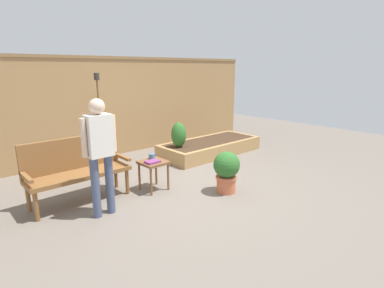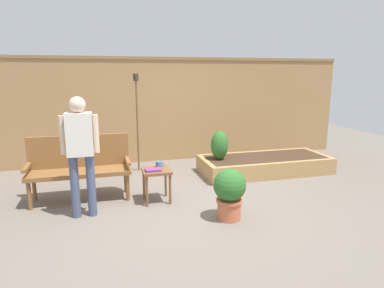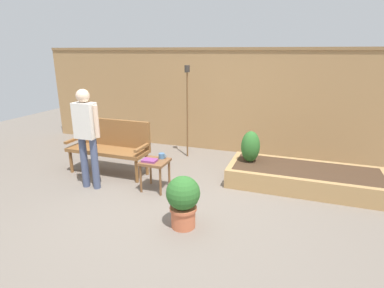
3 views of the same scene
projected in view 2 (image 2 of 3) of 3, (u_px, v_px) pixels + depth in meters
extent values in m
plane|color=#70665B|center=(187.00, 206.00, 4.70)|extent=(14.00, 14.00, 0.00)
cube|color=#A37A4C|center=(156.00, 112.00, 6.93)|extent=(8.40, 0.10, 2.10)
cube|color=olive|center=(155.00, 58.00, 6.71)|extent=(8.40, 0.14, 0.06)
cylinder|color=brown|center=(126.00, 180.00, 5.20)|extent=(0.06, 0.06, 0.40)
cylinder|color=brown|center=(128.00, 187.00, 4.86)|extent=(0.06, 0.06, 0.40)
cylinder|color=brown|center=(34.00, 187.00, 4.86)|extent=(0.06, 0.06, 0.40)
cylinder|color=brown|center=(29.00, 196.00, 4.52)|extent=(0.06, 0.06, 0.40)
cube|color=brown|center=(80.00, 172.00, 4.81)|extent=(1.44, 0.48, 0.06)
cube|color=brown|center=(79.00, 151.00, 4.95)|extent=(1.44, 0.06, 0.48)
cube|color=brown|center=(27.00, 167.00, 4.61)|extent=(0.06, 0.48, 0.04)
cube|color=brown|center=(128.00, 160.00, 4.96)|extent=(0.06, 0.48, 0.04)
cylinder|color=brown|center=(166.00, 182.00, 5.03)|extent=(0.04, 0.04, 0.44)
cylinder|color=brown|center=(170.00, 189.00, 4.72)|extent=(0.04, 0.04, 0.44)
cylinder|color=brown|center=(144.00, 184.00, 4.94)|extent=(0.04, 0.04, 0.44)
cylinder|color=brown|center=(147.00, 191.00, 4.63)|extent=(0.04, 0.04, 0.44)
cube|color=brown|center=(156.00, 171.00, 4.78)|extent=(0.40, 0.40, 0.04)
cylinder|color=teal|center=(159.00, 164.00, 4.90)|extent=(0.09, 0.09, 0.08)
torus|color=teal|center=(162.00, 164.00, 4.92)|extent=(0.06, 0.01, 0.06)
cube|color=#7F3875|center=(153.00, 170.00, 4.70)|extent=(0.22, 0.16, 0.03)
cylinder|color=#C66642|center=(229.00, 210.00, 4.26)|extent=(0.30, 0.30, 0.23)
cylinder|color=#C66642|center=(229.00, 200.00, 4.23)|extent=(0.33, 0.33, 0.04)
sphere|color=#2D6628|center=(230.00, 185.00, 4.19)|extent=(0.42, 0.42, 0.42)
cube|color=#AD8451|center=(277.00, 171.00, 5.83)|extent=(2.40, 0.09, 0.30)
cube|color=#AD8451|center=(254.00, 159.00, 6.69)|extent=(2.40, 0.09, 0.30)
cube|color=#AD8451|center=(206.00, 169.00, 5.97)|extent=(0.09, 0.82, 0.30)
cube|color=#AD8451|center=(318.00, 160.00, 6.56)|extent=(0.09, 0.82, 0.30)
cube|color=#422D1E|center=(265.00, 164.00, 6.26)|extent=(2.22, 0.82, 0.30)
cylinder|color=brown|center=(219.00, 158.00, 6.04)|extent=(0.04, 0.04, 0.06)
ellipsoid|color=#2D6628|center=(219.00, 145.00, 5.99)|extent=(0.31, 0.31, 0.53)
cylinder|color=brown|center=(138.00, 127.00, 6.24)|extent=(0.03, 0.03, 1.70)
cylinder|color=#332D28|center=(136.00, 77.00, 6.04)|extent=(0.10, 0.10, 0.13)
cylinder|color=#475170|center=(91.00, 186.00, 4.30)|extent=(0.11, 0.11, 0.82)
cylinder|color=#475170|center=(75.00, 187.00, 4.25)|extent=(0.11, 0.11, 0.82)
cube|color=silver|center=(79.00, 134.00, 4.14)|extent=(0.32, 0.20, 0.54)
cylinder|color=beige|center=(96.00, 134.00, 4.19)|extent=(0.07, 0.07, 0.49)
cylinder|color=beige|center=(62.00, 135.00, 4.08)|extent=(0.07, 0.07, 0.49)
sphere|color=beige|center=(77.00, 105.00, 4.06)|extent=(0.20, 0.20, 0.20)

